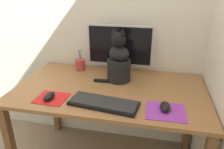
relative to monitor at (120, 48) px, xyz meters
name	(u,v)px	position (x,y,z in m)	size (l,w,h in m)	color
wall_back	(121,2)	(-0.02, 0.13, 0.33)	(7.00, 0.04, 2.50)	beige
desk	(110,99)	(-0.02, -0.28, -0.30)	(1.33, 0.76, 0.71)	brown
monitor	(120,48)	(0.00, 0.00, 0.00)	(0.51, 0.17, 0.39)	#B2B2B7
keyboard	(104,103)	(0.00, -0.51, -0.20)	(0.44, 0.21, 0.02)	black
mousepad_left	(51,98)	(-0.35, -0.51, -0.21)	(0.20, 0.18, 0.00)	red
mousepad_right	(165,111)	(0.36, -0.51, -0.21)	(0.23, 0.21, 0.00)	purple
computer_mouse_left	(49,96)	(-0.36, -0.52, -0.19)	(0.06, 0.11, 0.04)	black
computer_mouse_right	(165,107)	(0.36, -0.49, -0.19)	(0.06, 0.11, 0.04)	black
cat	(119,62)	(0.02, -0.14, -0.06)	(0.28, 0.22, 0.40)	black
pen_cup	(80,64)	(-0.33, 0.00, -0.16)	(0.08, 0.08, 0.18)	#B23833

